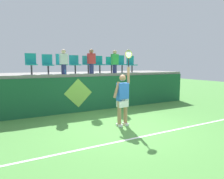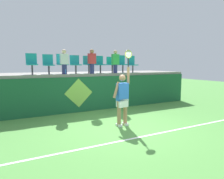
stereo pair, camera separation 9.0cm
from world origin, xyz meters
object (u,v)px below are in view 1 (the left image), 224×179
(stadium_chair_8, at_px, (131,63))
(spectator_1, at_px, (91,61))
(tennis_player, at_px, (123,97))
(spectator_2, at_px, (115,61))
(stadium_chair_2, at_px, (61,63))
(water_bottle, at_px, (65,72))
(stadium_chair_4, at_px, (88,63))
(stadium_chair_7, at_px, (121,63))
(stadium_chair_5, at_px, (99,63))
(stadium_chair_0, at_px, (31,63))
(stadium_chair_1, at_px, (48,63))
(spectator_0, at_px, (64,61))
(stadium_chair_6, at_px, (111,64))
(stadium_chair_3, at_px, (75,63))
(tennis_ball, at_px, (122,126))

(stadium_chair_8, bearing_deg, spectator_1, -169.17)
(tennis_player, relative_size, stadium_chair_8, 2.92)
(spectator_2, bearing_deg, stadium_chair_2, 170.76)
(water_bottle, relative_size, stadium_chair_8, 0.23)
(tennis_player, relative_size, stadium_chair_4, 3.10)
(stadium_chair_7, bearing_deg, stadium_chair_5, -179.75)
(stadium_chair_0, relative_size, stadium_chair_5, 1.06)
(stadium_chair_8, bearing_deg, stadium_chair_0, -179.97)
(spectator_2, bearing_deg, stadium_chair_5, 148.25)
(stadium_chair_1, relative_size, spectator_0, 0.81)
(stadium_chair_6, bearing_deg, spectator_1, -159.64)
(stadium_chair_4, xyz_separation_m, stadium_chair_8, (2.49, 0.01, 0.00))
(stadium_chair_6, height_order, stadium_chair_7, stadium_chair_7)
(stadium_chair_3, relative_size, stadium_chair_6, 1.04)
(stadium_chair_3, relative_size, spectator_2, 0.76)
(stadium_chair_7, height_order, spectator_1, spectator_1)
(tennis_ball, height_order, stadium_chair_4, stadium_chair_4)
(tennis_ball, height_order, water_bottle, water_bottle)
(stadium_chair_3, distance_m, stadium_chair_7, 2.51)
(stadium_chair_5, height_order, stadium_chair_7, stadium_chair_7)
(water_bottle, xyz_separation_m, stadium_chair_6, (2.48, 0.46, 0.36))
(stadium_chair_2, distance_m, stadium_chair_3, 0.61)
(stadium_chair_2, bearing_deg, stadium_chair_0, 179.99)
(water_bottle, xyz_separation_m, stadium_chair_5, (1.83, 0.46, 0.37))
(tennis_ball, distance_m, stadium_chair_6, 4.20)
(tennis_player, relative_size, spectator_1, 2.32)
(tennis_player, distance_m, stadium_chair_8, 4.29)
(stadium_chair_4, bearing_deg, spectator_2, -17.64)
(stadium_chair_1, distance_m, spectator_0, 0.72)
(stadium_chair_1, bearing_deg, stadium_chair_5, -0.10)
(stadium_chair_1, distance_m, stadium_chair_6, 3.09)
(stadium_chair_2, bearing_deg, stadium_chair_4, -0.32)
(stadium_chair_0, xyz_separation_m, stadium_chair_7, (4.38, 0.00, 0.00))
(tennis_player, distance_m, spectator_0, 3.36)
(tennis_ball, relative_size, stadium_chair_8, 0.07)
(tennis_player, bearing_deg, stadium_chair_8, 52.50)
(tennis_player, distance_m, stadium_chair_6, 3.69)
(spectator_2, bearing_deg, stadium_chair_1, 172.51)
(tennis_ball, bearing_deg, water_bottle, 111.20)
(stadium_chair_4, relative_size, stadium_chair_7, 0.93)
(stadium_chair_2, height_order, stadium_chair_7, stadium_chair_7)
(tennis_ball, bearing_deg, stadium_chair_7, 59.74)
(spectator_2, bearing_deg, stadium_chair_3, 167.95)
(tennis_ball, relative_size, stadium_chair_4, 0.08)
(tennis_player, bearing_deg, stadium_chair_4, 89.59)
(spectator_2, bearing_deg, spectator_1, -176.90)
(spectator_2, bearing_deg, stadium_chair_8, 18.29)
(stadium_chair_4, relative_size, stadium_chair_5, 0.99)
(tennis_player, xyz_separation_m, stadium_chair_8, (2.51, 3.28, 1.17))
(stadium_chair_7, height_order, spectator_2, spectator_2)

